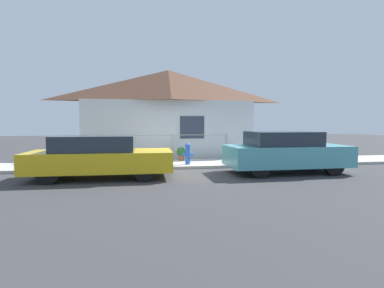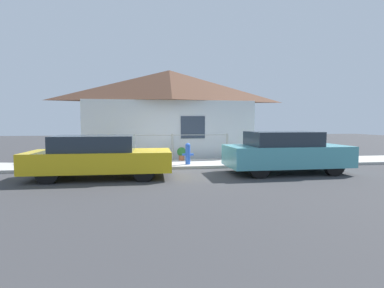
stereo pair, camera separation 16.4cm
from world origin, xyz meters
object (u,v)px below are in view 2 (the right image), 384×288
at_px(potted_plant_by_fence, 108,155).
at_px(potted_plant_corner, 258,151).
at_px(fire_hydrant, 188,153).
at_px(potted_plant_near_hydrant, 182,153).
at_px(car_right, 285,152).
at_px(car_left, 99,156).

relative_size(potted_plant_by_fence, potted_plant_corner, 0.89).
bearing_deg(fire_hydrant, potted_plant_near_hydrant, 94.55).
xyz_separation_m(car_right, potted_plant_corner, (0.21, 2.98, -0.24)).
bearing_deg(car_left, potted_plant_near_hydrant, 48.08).
distance_m(potted_plant_near_hydrant, potted_plant_by_fence, 2.99).
relative_size(car_left, car_right, 1.06).
height_order(car_left, potted_plant_corner, car_left).
distance_m(fire_hydrant, potted_plant_by_fence, 3.17).
height_order(car_left, car_right, car_right).
xyz_separation_m(car_left, potted_plant_near_hydrant, (2.90, 3.09, -0.25)).
height_order(car_left, potted_plant_near_hydrant, car_left).
distance_m(car_left, potted_plant_near_hydrant, 4.25).
bearing_deg(potted_plant_corner, potted_plant_by_fence, -177.28).
xyz_separation_m(car_right, potted_plant_by_fence, (-6.12, 2.68, -0.29)).
distance_m(potted_plant_near_hydrant, potted_plant_corner, 3.37).
distance_m(car_left, potted_plant_by_fence, 2.69).
distance_m(car_left, fire_hydrant, 3.53).
xyz_separation_m(fire_hydrant, potted_plant_corner, (3.27, 1.12, -0.06)).
bearing_deg(fire_hydrant, potted_plant_by_fence, 164.94).
bearing_deg(fire_hydrant, potted_plant_corner, 19.00).
xyz_separation_m(potted_plant_by_fence, potted_plant_corner, (6.33, 0.30, 0.05)).
distance_m(car_left, car_right, 6.06).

